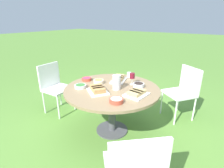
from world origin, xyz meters
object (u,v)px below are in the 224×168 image
Objects in this scene: chair_near_left at (54,84)px; water_pitcher at (117,82)px; chair_far_back at (183,89)px; wine_glass at (132,76)px; dining_table at (112,94)px.

chair_near_left is 4.36× the size of water_pitcher.
chair_near_left is 2.25m from chair_far_back.
water_pitcher reaches higher than wine_glass.
chair_far_back reaches higher than dining_table.
wine_glass is at bearing -121.15° from dining_table.
chair_near_left is at bearing 28.41° from chair_far_back.
dining_table is 0.40m from wine_glass.
chair_near_left is 1.33m from water_pitcher.
water_pitcher is at bearing 175.64° from dining_table.
dining_table is 1.22m from chair_near_left.
chair_near_left is 1.46m from wine_glass.
water_pitcher is (-1.29, -0.04, 0.29)m from chair_near_left.
dining_table is at bearing -177.61° from chair_near_left.
chair_near_left is 5.02× the size of wine_glass.
chair_far_back is 1.27m from water_pitcher.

